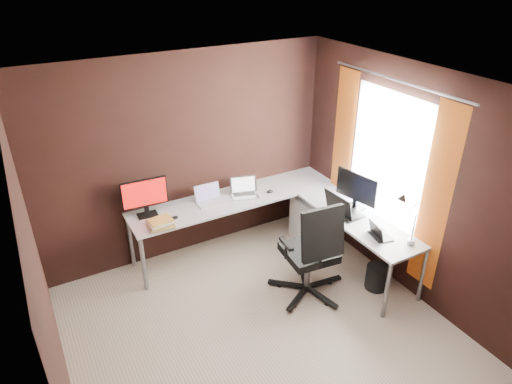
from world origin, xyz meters
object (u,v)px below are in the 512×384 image
laptop_black_small (379,234)px  office_chair (310,268)px  drawer_pedestal (313,220)px  desk_lamp (407,214)px  wastebasket (377,277)px  laptop_silver (244,191)px  book_stack (161,223)px  monitor_left (145,195)px  laptop_black_big (342,209)px  laptop_white (209,199)px  monitor_right (357,189)px

laptop_black_small → office_chair: bearing=74.6°
drawer_pedestal → desk_lamp: (0.12, -1.38, 0.78)m
drawer_pedestal → wastebasket: bearing=-86.6°
desk_lamp → wastebasket: bearing=120.3°
laptop_black_small → office_chair: (-0.64, 0.31, -0.42)m
laptop_silver → book_stack: bearing=-152.6°
laptop_black_small → wastebasket: size_ratio=0.97×
drawer_pedestal → laptop_black_small: bearing=-90.8°
drawer_pedestal → office_chair: bearing=-127.4°
monitor_left → laptop_black_big: 2.26m
laptop_black_big → laptop_black_small: (0.04, -0.57, -0.02)m
laptop_black_big → book_stack: bearing=64.4°
laptop_black_small → office_chair: size_ratio=0.24×
laptop_white → office_chair: 1.47m
monitor_left → laptop_black_small: 2.62m
laptop_black_big → office_chair: size_ratio=0.37×
monitor_left → wastebasket: size_ratio=1.79×
monitor_left → desk_lamp: 2.84m
laptop_white → book_stack: (-0.70, -0.25, -0.00)m
laptop_black_big → office_chair: (-0.60, -0.26, -0.44)m
wastebasket → desk_lamp: bearing=-77.7°
laptop_white → laptop_black_small: (1.27, -1.58, -0.01)m
drawer_pedestal → monitor_right: size_ratio=1.10×
laptop_black_small → wastebasket: (0.09, 0.01, -0.62)m
laptop_white → wastebasket: size_ratio=1.11×
desk_lamp → office_chair: bearing=164.5°
desk_lamp → laptop_black_big: bearing=120.6°
monitor_left → desk_lamp: bearing=-37.0°
laptop_silver → laptop_black_big: laptop_black_big is taller
laptop_white → wastebasket: 2.16m
monitor_right → laptop_white: bearing=43.6°
book_stack → monitor_right: bearing=-18.7°
office_chair → desk_lamp: bearing=-27.5°
book_stack → office_chair: size_ratio=0.25×
monitor_right → desk_lamp: bearing=164.6°
book_stack → office_chair: (1.32, -1.01, -0.42)m
monitor_left → laptop_black_big: (1.98, -1.08, -0.19)m
drawer_pedestal → monitor_right: 0.91m
laptop_white → laptop_silver: size_ratio=0.84×
monitor_left → desk_lamp: desk_lamp is taller
laptop_black_small → desk_lamp: 0.40m
laptop_black_big → wastebasket: 0.86m
laptop_black_big → laptop_silver: bearing=34.5°
desk_lamp → wastebasket: 0.96m
drawer_pedestal → monitor_right: bearing=-74.5°
monitor_right → laptop_silver: (-0.99, 0.93, -0.21)m
desk_lamp → laptop_black_small: bearing=141.7°
drawer_pedestal → laptop_white: laptop_white is taller
laptop_silver → office_chair: bearing=-65.1°
laptop_silver → wastebasket: size_ratio=1.33×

